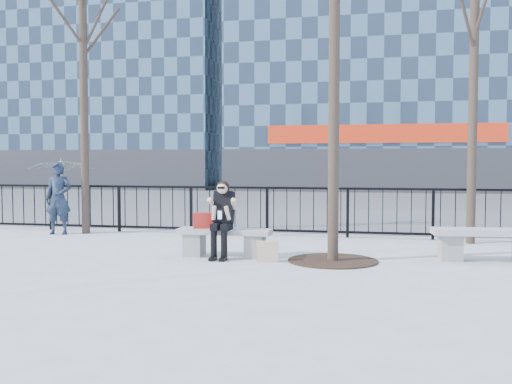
% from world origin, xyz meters
% --- Properties ---
extents(ground, '(120.00, 120.00, 0.00)m').
position_xyz_m(ground, '(0.00, 0.00, 0.00)').
color(ground, '#9C9B96').
rests_on(ground, ground).
extents(street_surface, '(60.00, 23.00, 0.01)m').
position_xyz_m(street_surface, '(0.00, 15.00, 0.00)').
color(street_surface, '#474747').
rests_on(street_surface, ground).
extents(railing, '(14.00, 0.06, 1.10)m').
position_xyz_m(railing, '(0.00, 3.00, 0.55)').
color(railing, black).
rests_on(railing, ground).
extents(building_left, '(16.20, 10.20, 22.60)m').
position_xyz_m(building_left, '(-15.00, 27.00, 11.30)').
color(building_left, slate).
rests_on(building_left, ground).
extents(tree_left, '(2.80, 2.80, 6.50)m').
position_xyz_m(tree_left, '(-4.00, 2.50, 4.86)').
color(tree_left, black).
rests_on(tree_left, ground).
extents(tree_grate, '(1.50, 1.50, 0.02)m').
position_xyz_m(tree_grate, '(1.90, -0.10, 0.01)').
color(tree_grate, black).
rests_on(tree_grate, ground).
extents(bench_main, '(1.65, 0.46, 0.49)m').
position_xyz_m(bench_main, '(0.00, 0.00, 0.30)').
color(bench_main, slate).
rests_on(bench_main, ground).
extents(bench_second, '(1.82, 0.51, 0.54)m').
position_xyz_m(bench_second, '(4.44, 0.45, 0.33)').
color(bench_second, slate).
rests_on(bench_second, ground).
extents(seated_woman, '(0.50, 0.64, 1.34)m').
position_xyz_m(seated_woman, '(0.00, -0.16, 0.67)').
color(seated_woman, black).
rests_on(seated_woman, ground).
extents(handbag, '(0.36, 0.25, 0.27)m').
position_xyz_m(handbag, '(-0.40, 0.02, 0.63)').
color(handbag, red).
rests_on(handbag, bench_main).
extents(shopping_bag, '(0.38, 0.18, 0.34)m').
position_xyz_m(shopping_bag, '(0.84, -0.36, 0.17)').
color(shopping_bag, beige).
rests_on(shopping_bag, ground).
extents(standing_man, '(0.66, 0.48, 1.66)m').
position_xyz_m(standing_man, '(-4.54, 2.24, 0.83)').
color(standing_man, black).
rests_on(standing_man, ground).
extents(vendor_umbrella, '(2.17, 2.21, 1.79)m').
position_xyz_m(vendor_umbrella, '(-6.77, 6.10, 0.89)').
color(vendor_umbrella, '#E0F436').
rests_on(vendor_umbrella, ground).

